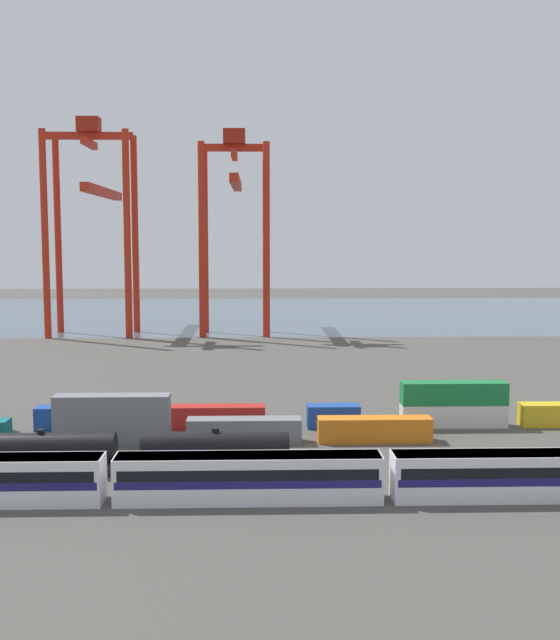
# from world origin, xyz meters

# --- Properties ---
(ground_plane) EXTENTS (420.00, 420.00, 0.00)m
(ground_plane) POSITION_xyz_m (0.00, 40.00, 0.00)
(ground_plane) COLOR #4C4944
(harbour_water) EXTENTS (400.00, 110.00, 0.01)m
(harbour_water) POSITION_xyz_m (0.00, 137.06, 0.00)
(harbour_water) COLOR #475B6B
(harbour_water) RESTS_ON ground_plane
(passenger_train) EXTENTS (67.54, 3.14, 3.90)m
(passenger_train) POSITION_xyz_m (11.66, -23.42, 2.14)
(passenger_train) COLOR silver
(passenger_train) RESTS_ON ground_plane
(freight_tank_row) EXTENTS (45.54, 2.72, 4.18)m
(freight_tank_row) POSITION_xyz_m (-7.47, -15.47, 1.94)
(freight_tank_row) COLOR #232326
(freight_tank_row) RESTS_ON ground_plane
(shipping_container_3) EXTENTS (12.10, 2.44, 2.60)m
(shipping_container_3) POSITION_xyz_m (-2.92, -5.02, 1.30)
(shipping_container_3) COLOR slate
(shipping_container_3) RESTS_ON ground_plane
(shipping_container_4) EXTENTS (12.10, 2.44, 2.60)m
(shipping_container_4) POSITION_xyz_m (-2.92, -5.02, 3.90)
(shipping_container_4) COLOR slate
(shipping_container_4) RESTS_ON shipping_container_3
(shipping_container_5) EXTENTS (12.10, 2.44, 2.60)m
(shipping_container_5) POSITION_xyz_m (10.97, -5.02, 1.30)
(shipping_container_5) COLOR slate
(shipping_container_5) RESTS_ON ground_plane
(shipping_container_6) EXTENTS (12.10, 2.44, 2.60)m
(shipping_container_6) POSITION_xyz_m (24.86, -5.02, 1.30)
(shipping_container_6) COLOR orange
(shipping_container_6) RESTS_ON ground_plane
(shipping_container_11) EXTENTS (12.10, 2.44, 2.60)m
(shipping_container_11) POSITION_xyz_m (-6.67, 1.26, 1.30)
(shipping_container_11) COLOR #1C4299
(shipping_container_11) RESTS_ON ground_plane
(shipping_container_12) EXTENTS (12.10, 2.44, 2.60)m
(shipping_container_12) POSITION_xyz_m (7.20, 1.26, 1.30)
(shipping_container_12) COLOR #AD211C
(shipping_container_12) RESTS_ON ground_plane
(shipping_container_13) EXTENTS (6.04, 2.44, 2.60)m
(shipping_container_13) POSITION_xyz_m (21.06, 1.26, 1.30)
(shipping_container_13) COLOR #1C4299
(shipping_container_13) RESTS_ON ground_plane
(shipping_container_14) EXTENTS (12.10, 2.44, 2.60)m
(shipping_container_14) POSITION_xyz_m (34.93, 1.26, 1.30)
(shipping_container_14) COLOR silver
(shipping_container_14) RESTS_ON ground_plane
(shipping_container_15) EXTENTS (12.10, 2.44, 2.60)m
(shipping_container_15) POSITION_xyz_m (34.93, 1.26, 3.90)
(shipping_container_15) COLOR #197538
(shipping_container_15) RESTS_ON shipping_container_14
(gantry_crane_west) EXTENTS (19.19, 40.20, 48.00)m
(gantry_crane_west) POSITION_xyz_m (-24.45, 90.91, 28.79)
(gantry_crane_west) COLOR red
(gantry_crane_west) RESTS_ON ground_plane
(gantry_crane_central) EXTENTS (15.61, 34.13, 45.54)m
(gantry_crane_central) POSITION_xyz_m (7.36, 90.16, 27.91)
(gantry_crane_central) COLOR red
(gantry_crane_central) RESTS_ON ground_plane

